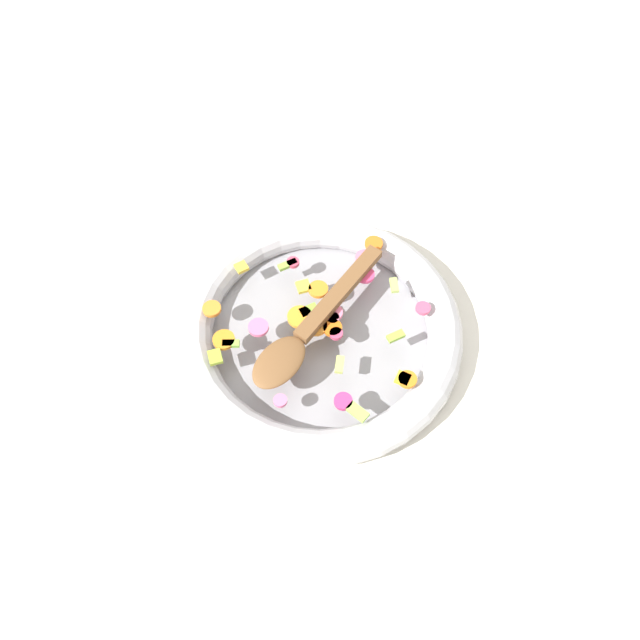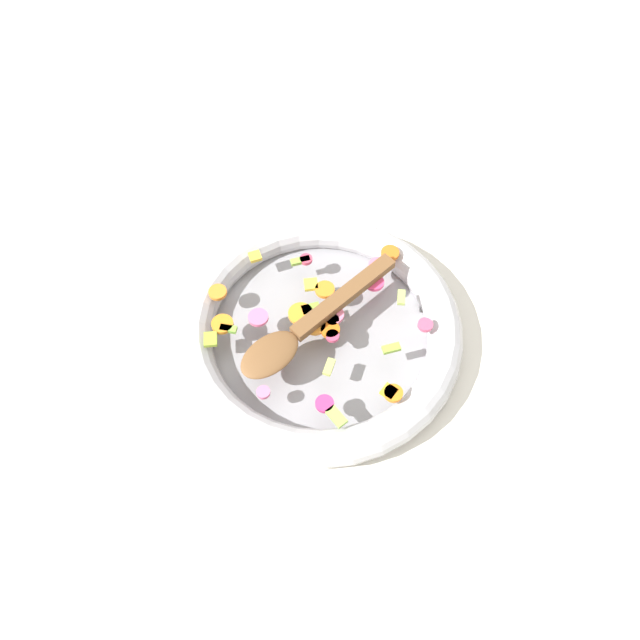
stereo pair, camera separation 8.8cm
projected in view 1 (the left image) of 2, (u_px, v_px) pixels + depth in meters
ground_plane at (320, 338)px, 0.92m from camera, size 4.00×4.00×0.00m
skillet at (320, 330)px, 0.90m from camera, size 0.41×0.41×0.05m
chopped_vegetables at (318, 318)px, 0.87m from camera, size 0.32×0.32×0.01m
wooden_spoon at (307, 330)px, 0.85m from camera, size 0.28×0.10×0.01m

